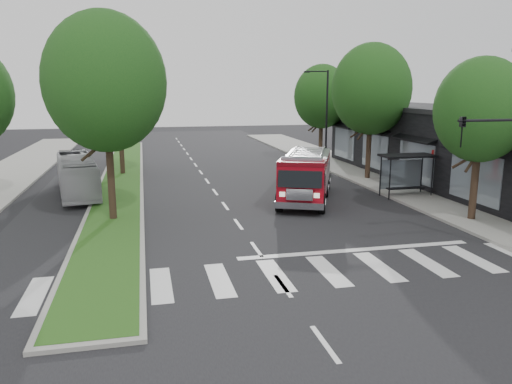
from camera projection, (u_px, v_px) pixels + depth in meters
ground at (256, 249)px, 20.59m from camera, size 140.00×140.00×0.00m
sidewalk_right at (408, 188)px, 32.84m from camera, size 5.00×80.00×0.15m
median at (122, 179)px, 36.47m from camera, size 3.00×50.00×0.15m
storefront_row at (471, 150)px, 33.32m from camera, size 8.00×30.00×5.00m
bus_shelter at (406, 164)px, 30.39m from camera, size 3.20×1.60×2.61m
tree_right_near at (481, 110)px, 23.88m from camera, size 4.40×4.40×8.05m
tree_right_mid at (371, 89)px, 35.14m from camera, size 5.60×5.60×9.72m
tree_right_far at (322, 97)px, 44.82m from camera, size 5.00×5.00×8.73m
tree_median_near at (105, 82)px, 23.64m from camera, size 5.80×5.80×10.16m
tree_median_far at (118, 89)px, 37.08m from camera, size 5.60×5.60×9.72m
streetlight_right_far at (325, 114)px, 41.03m from camera, size 2.11×0.20×8.00m
fire_engine at (306, 176)px, 29.62m from camera, size 5.68×8.84×2.96m
city_bus at (77, 175)px, 31.11m from camera, size 3.57×9.15×2.49m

